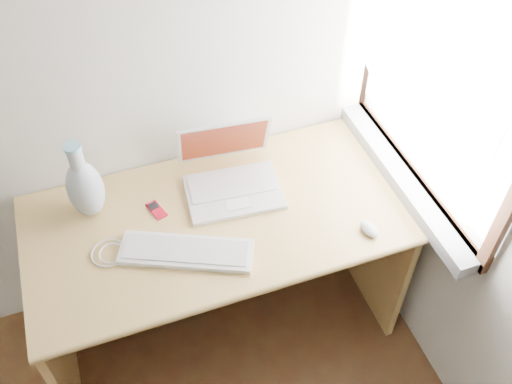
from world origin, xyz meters
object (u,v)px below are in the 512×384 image
object	(u,v)px
laptop	(230,175)
vase	(85,187)
desk	(212,236)
external_keyboard	(186,251)

from	to	relation	value
laptop	vase	xyz separation A→B (m)	(-0.54, 0.04, 0.08)
desk	laptop	world-z (taller)	laptop
laptop	external_keyboard	size ratio (longest dim) A/B	0.80
desk	laptop	size ratio (longest dim) A/B	3.66
desk	vase	xyz separation A→B (m)	(-0.44, 0.09, 0.36)
vase	laptop	bearing A→B (deg)	-4.53
desk	vase	size ratio (longest dim) A/B	4.19
desk	laptop	distance (m)	0.30
external_keyboard	laptop	bearing A→B (deg)	71.50
desk	external_keyboard	size ratio (longest dim) A/B	2.92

